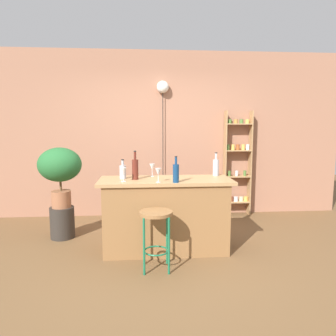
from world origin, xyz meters
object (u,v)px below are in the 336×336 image
(plant_stool, at_px, (62,222))
(bottle_spirits_clear, at_px, (135,169))
(bar_stool, at_px, (156,226))
(spice_shelf, at_px, (237,164))
(bottle_soda_blue, at_px, (176,173))
(bottle_olive_oil, at_px, (123,171))
(potted_plant, at_px, (60,168))
(pendant_globe_light, at_px, (163,89))
(wine_glass_center, at_px, (123,172))
(wine_glass_right, at_px, (158,172))
(bottle_sauce_amber, at_px, (216,167))
(wine_glass_left, at_px, (152,167))

(plant_stool, bearing_deg, bottle_spirits_clear, -27.61)
(bar_stool, xyz_separation_m, spice_shelf, (1.49, 2.04, 0.41))
(bottle_soda_blue, xyz_separation_m, bottle_olive_oil, (-0.63, 0.31, -0.02))
(potted_plant, relative_size, pendant_globe_light, 0.36)
(wine_glass_center, xyz_separation_m, wine_glass_right, (0.40, -0.08, 0.00))
(bottle_soda_blue, distance_m, wine_glass_right, 0.20)
(potted_plant, xyz_separation_m, wine_glass_right, (1.30, -0.75, 0.04))
(bar_stool, height_order, plant_stool, bar_stool)
(bottle_olive_oil, bearing_deg, plant_stool, 151.44)
(bottle_olive_oil, distance_m, wine_glass_center, 0.20)
(bottle_sauce_amber, xyz_separation_m, wine_glass_center, (-1.18, -0.35, 0.00))
(bar_stool, height_order, bottle_olive_oil, bottle_olive_oil)
(spice_shelf, distance_m, wine_glass_center, 2.47)
(bottle_soda_blue, relative_size, bottle_sauce_amber, 1.00)
(spice_shelf, distance_m, bottle_olive_oil, 2.36)
(potted_plant, relative_size, bottle_sauce_amber, 2.71)
(bottle_sauce_amber, distance_m, wine_glass_right, 0.89)
(bottle_sauce_amber, xyz_separation_m, pendant_globe_light, (-0.61, 1.33, 1.13))
(plant_stool, xyz_separation_m, pendant_globe_light, (1.47, 1.00, 1.93))
(bottle_spirits_clear, bearing_deg, bar_stool, -67.17)
(spice_shelf, height_order, plant_stool, spice_shelf)
(potted_plant, bearing_deg, bar_stool, -40.60)
(potted_plant, bearing_deg, bottle_olive_oil, -28.56)
(bottle_sauce_amber, bearing_deg, spice_shelf, 62.10)
(potted_plant, xyz_separation_m, bottle_olive_oil, (0.88, -0.48, 0.01))
(bottle_soda_blue, relative_size, bottle_spirits_clear, 0.87)
(bottle_spirits_clear, relative_size, wine_glass_center, 2.14)
(bottle_olive_oil, bearing_deg, bar_stool, -57.66)
(bar_stool, xyz_separation_m, pendant_globe_light, (0.21, 2.08, 1.66))
(plant_stool, bearing_deg, wine_glass_left, -14.37)
(bottle_soda_blue, relative_size, wine_glass_center, 1.87)
(potted_plant, xyz_separation_m, wine_glass_left, (1.25, -0.32, 0.04))
(bar_stool, bearing_deg, bottle_spirits_clear, 112.83)
(bottle_spirits_clear, distance_m, pendant_globe_light, 1.95)
(wine_glass_left, bearing_deg, bottle_spirits_clear, -133.73)
(potted_plant, relative_size, bottle_olive_oil, 3.42)
(wine_glass_right, bearing_deg, bar_stool, -97.29)
(bar_stool, height_order, wine_glass_center, wine_glass_center)
(potted_plant, bearing_deg, plant_stool, 0.00)
(wine_glass_center, height_order, wine_glass_right, same)
(bottle_sauce_amber, height_order, pendant_globe_light, pendant_globe_light)
(bottle_sauce_amber, bearing_deg, wine_glass_left, 179.58)
(bottle_olive_oil, bearing_deg, wine_glass_left, 23.65)
(bottle_spirits_clear, relative_size, wine_glass_left, 2.14)
(bottle_soda_blue, height_order, bottle_sauce_amber, same)
(wine_glass_left, height_order, pendant_globe_light, pendant_globe_light)
(spice_shelf, xyz_separation_m, plant_stool, (-2.76, -0.95, -0.68))
(spice_shelf, bearing_deg, pendant_globe_light, 177.91)
(wine_glass_left, bearing_deg, bottle_soda_blue, -60.99)
(bottle_olive_oil, height_order, pendant_globe_light, pendant_globe_light)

